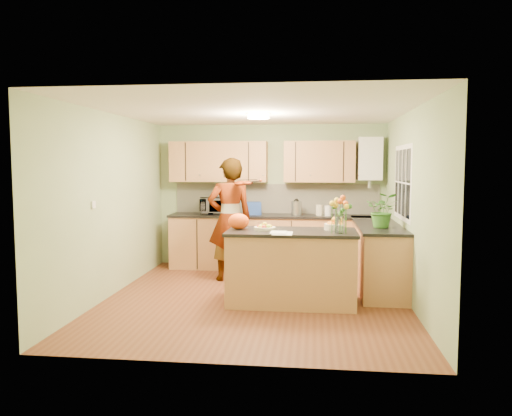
# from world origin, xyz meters

# --- Properties ---
(floor) EXTENTS (4.50, 4.50, 0.00)m
(floor) POSITION_xyz_m (0.00, 0.00, 0.00)
(floor) COLOR brown
(floor) RESTS_ON ground
(ceiling) EXTENTS (4.00, 4.50, 0.02)m
(ceiling) POSITION_xyz_m (0.00, 0.00, 2.50)
(ceiling) COLOR white
(ceiling) RESTS_ON wall_back
(wall_back) EXTENTS (4.00, 0.02, 2.50)m
(wall_back) POSITION_xyz_m (0.00, 2.25, 1.25)
(wall_back) COLOR #8EA878
(wall_back) RESTS_ON floor
(wall_front) EXTENTS (4.00, 0.02, 2.50)m
(wall_front) POSITION_xyz_m (0.00, -2.25, 1.25)
(wall_front) COLOR #8EA878
(wall_front) RESTS_ON floor
(wall_left) EXTENTS (0.02, 4.50, 2.50)m
(wall_left) POSITION_xyz_m (-2.00, 0.00, 1.25)
(wall_left) COLOR #8EA878
(wall_left) RESTS_ON floor
(wall_right) EXTENTS (0.02, 4.50, 2.50)m
(wall_right) POSITION_xyz_m (2.00, 0.00, 1.25)
(wall_right) COLOR #8EA878
(wall_right) RESTS_ON floor
(back_counter) EXTENTS (3.64, 0.62, 0.94)m
(back_counter) POSITION_xyz_m (0.10, 1.95, 0.47)
(back_counter) COLOR #AA6E44
(back_counter) RESTS_ON floor
(right_counter) EXTENTS (0.62, 2.24, 0.94)m
(right_counter) POSITION_xyz_m (1.70, 0.85, 0.47)
(right_counter) COLOR #AA6E44
(right_counter) RESTS_ON floor
(splashback) EXTENTS (3.60, 0.02, 0.52)m
(splashback) POSITION_xyz_m (0.10, 2.23, 1.20)
(splashback) COLOR beige
(splashback) RESTS_ON back_counter
(upper_cabinets) EXTENTS (3.20, 0.34, 0.70)m
(upper_cabinets) POSITION_xyz_m (-0.18, 2.08, 1.85)
(upper_cabinets) COLOR #AA6E44
(upper_cabinets) RESTS_ON wall_back
(boiler) EXTENTS (0.40, 0.30, 0.86)m
(boiler) POSITION_xyz_m (1.70, 2.09, 1.90)
(boiler) COLOR white
(boiler) RESTS_ON wall_back
(window_right) EXTENTS (0.01, 1.30, 1.05)m
(window_right) POSITION_xyz_m (1.99, 0.60, 1.55)
(window_right) COLOR white
(window_right) RESTS_ON wall_right
(light_switch) EXTENTS (0.02, 0.09, 0.09)m
(light_switch) POSITION_xyz_m (-1.99, -0.60, 1.30)
(light_switch) COLOR white
(light_switch) RESTS_ON wall_left
(ceiling_lamp) EXTENTS (0.30, 0.30, 0.07)m
(ceiling_lamp) POSITION_xyz_m (0.00, 0.30, 2.46)
(ceiling_lamp) COLOR #FFEABF
(ceiling_lamp) RESTS_ON ceiling
(peninsula_island) EXTENTS (1.66, 0.85, 0.95)m
(peninsula_island) POSITION_xyz_m (0.48, -0.17, 0.48)
(peninsula_island) COLOR #AA6E44
(peninsula_island) RESTS_ON floor
(fruit_dish) EXTENTS (0.28, 0.28, 0.10)m
(fruit_dish) POSITION_xyz_m (0.13, -0.17, 0.99)
(fruit_dish) COLOR beige
(fruit_dish) RESTS_ON peninsula_island
(orange_bowl) EXTENTS (0.26, 0.26, 0.15)m
(orange_bowl) POSITION_xyz_m (1.03, -0.02, 1.02)
(orange_bowl) COLOR beige
(orange_bowl) RESTS_ON peninsula_island
(flower_vase) EXTENTS (0.28, 0.28, 0.52)m
(flower_vase) POSITION_xyz_m (1.08, -0.35, 1.30)
(flower_vase) COLOR silver
(flower_vase) RESTS_ON peninsula_island
(orange_bag) EXTENTS (0.35, 0.33, 0.21)m
(orange_bag) POSITION_xyz_m (-0.22, -0.12, 1.06)
(orange_bag) COLOR #FF5315
(orange_bag) RESTS_ON peninsula_island
(papers) EXTENTS (0.25, 0.34, 0.01)m
(papers) POSITION_xyz_m (0.38, -0.47, 0.96)
(papers) COLOR white
(papers) RESTS_ON peninsula_island
(violinist) EXTENTS (0.81, 0.67, 1.90)m
(violinist) POSITION_xyz_m (-0.53, 1.03, 0.95)
(violinist) COLOR tan
(violinist) RESTS_ON floor
(violin) EXTENTS (0.58, 0.51, 0.15)m
(violin) POSITION_xyz_m (-0.33, 0.81, 1.52)
(violin) COLOR #4B0C04
(violin) RESTS_ON violinist
(microwave) EXTENTS (0.57, 0.45, 0.28)m
(microwave) POSITION_xyz_m (-0.96, 1.97, 1.08)
(microwave) COLOR white
(microwave) RESTS_ON back_counter
(blue_box) EXTENTS (0.31, 0.25, 0.22)m
(blue_box) POSITION_xyz_m (-0.28, 1.98, 1.05)
(blue_box) COLOR #214099
(blue_box) RESTS_ON back_counter
(kettle) EXTENTS (0.17, 0.17, 0.32)m
(kettle) POSITION_xyz_m (0.47, 1.93, 1.07)
(kettle) COLOR #AEAEB2
(kettle) RESTS_ON back_counter
(jar_cream) EXTENTS (0.12, 0.12, 0.18)m
(jar_cream) POSITION_xyz_m (0.86, 1.95, 1.03)
(jar_cream) COLOR beige
(jar_cream) RESTS_ON back_counter
(jar_white) EXTENTS (0.13, 0.13, 0.17)m
(jar_white) POSITION_xyz_m (1.00, 1.91, 1.02)
(jar_white) COLOR white
(jar_white) RESTS_ON back_counter
(potted_plant) EXTENTS (0.49, 0.44, 0.48)m
(potted_plant) POSITION_xyz_m (1.70, 0.36, 1.18)
(potted_plant) COLOR #367326
(potted_plant) RESTS_ON right_counter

